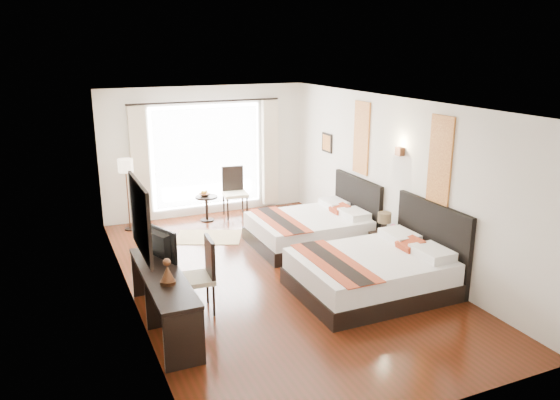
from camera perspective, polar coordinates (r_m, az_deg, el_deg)
name	(u,v)px	position (r m, az deg, el deg)	size (l,w,h in m)	color
floor	(275,276)	(8.97, -0.54, -7.95)	(4.50, 7.50, 0.01)	#3D1A0B
ceiling	(274,103)	(8.25, -0.60, 10.10)	(4.50, 7.50, 0.02)	white
wall_headboard	(394,179)	(9.58, 11.87, 2.14)	(0.01, 7.50, 2.80)	silver
wall_desk	(127,210)	(7.92, -15.66, -1.01)	(0.01, 7.50, 2.80)	silver
wall_window	(206,152)	(11.95, -7.71, 5.04)	(4.50, 0.01, 2.80)	silver
wall_entry	(429,287)	(5.46, 15.35, -8.75)	(4.50, 0.01, 2.80)	silver
window_glass	(207,156)	(11.95, -7.68, 4.56)	(2.40, 0.02, 2.20)	white
sheer_curtain	(207,157)	(11.90, -7.59, 4.51)	(2.30, 0.02, 2.10)	white
drape_left	(140,164)	(11.55, -14.46, 3.70)	(0.35, 0.14, 2.35)	#C6B499
drape_right	(270,153)	(12.34, -1.05, 4.96)	(0.35, 0.14, 2.35)	#C6B499
art_panel_near	(440,160)	(8.58, 16.39, 4.01)	(0.03, 0.50, 1.35)	#8E3814
art_panel_far	(361,138)	(10.34, 8.50, 6.42)	(0.03, 0.50, 1.35)	#8E3814
wall_sconce	(400,151)	(9.30, 12.41, 4.98)	(0.10, 0.14, 0.14)	#4D2D1B
mirror_frame	(140,218)	(7.01, -14.41, -1.83)	(0.04, 1.25, 0.95)	black
mirror_glass	(142,218)	(7.01, -14.21, -1.81)	(0.01, 1.12, 0.82)	white
bed_near	(376,271)	(8.44, 9.96, -7.31)	(2.27, 1.77, 1.28)	black
bed_far	(313,228)	(10.26, 3.46, -2.96)	(2.12, 1.65, 1.20)	black
nightstand	(386,247)	(9.65, 10.99, -4.89)	(0.41, 0.51, 0.49)	black
table_lamp	(384,219)	(9.52, 10.86, -1.98)	(0.23, 0.23, 0.36)	black
vase	(393,233)	(9.38, 11.71, -3.43)	(0.13, 0.13, 0.14)	black
console_desk	(164,300)	(7.48, -12.02, -10.21)	(0.50, 2.20, 0.76)	black
television	(154,244)	(7.74, -13.00, -4.47)	(0.79, 0.10, 0.45)	black
bronze_figurine	(167,273)	(6.96, -11.68, -7.47)	(0.20, 0.20, 0.30)	#4D2D1B
desk_chair	(197,290)	(7.80, -8.64, -9.29)	(0.53, 0.53, 1.07)	beige
floor_lamp	(126,171)	(11.21, -15.82, 2.98)	(0.29, 0.29, 1.46)	black
side_table	(207,208)	(11.71, -7.66, -0.87)	(0.47, 0.47, 0.54)	black
fruit_bowl	(204,195)	(11.63, -7.90, 0.54)	(0.22, 0.22, 0.05)	#4A271A
window_chair	(235,202)	(11.93, -4.72, -0.17)	(0.56, 0.56, 1.08)	beige
jute_rug	(208,237)	(10.77, -7.48, -3.86)	(1.25, 0.85, 0.01)	tan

